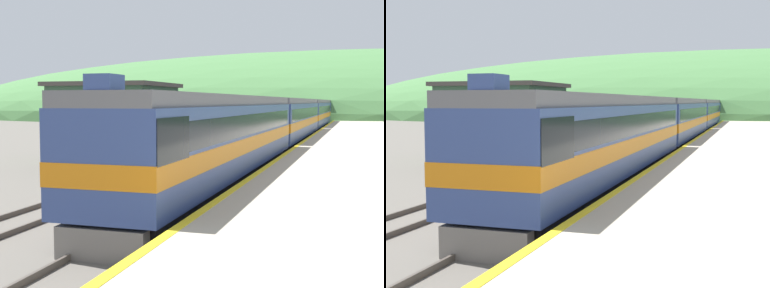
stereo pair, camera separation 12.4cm
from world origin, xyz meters
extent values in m
cube|color=#4C443D|center=(-0.72, 70.00, 0.08)|extent=(0.08, 180.00, 0.16)
cube|color=#4C443D|center=(0.72, 70.00, 0.08)|extent=(0.08, 180.00, 0.16)
cube|color=#4C443D|center=(-4.86, 70.00, 0.08)|extent=(0.08, 180.00, 0.16)
cube|color=#4C443D|center=(-3.43, 70.00, 0.08)|extent=(0.08, 180.00, 0.16)
cube|color=#B2A893|center=(5.09, 50.00, 0.47)|extent=(6.69, 140.00, 0.94)
cube|color=yellow|center=(1.87, 50.00, 0.95)|extent=(0.24, 140.00, 0.01)
ellipsoid|color=#477A42|center=(0.00, 121.04, 0.00)|extent=(194.39, 87.47, 28.73)
cube|color=#385B42|center=(-8.59, 29.27, 2.25)|extent=(5.95, 5.94, 4.49)
cube|color=#47423D|center=(-8.59, 29.27, 4.61)|extent=(6.45, 6.44, 0.24)
cube|color=black|center=(0.00, 21.27, 0.42)|extent=(2.31, 20.36, 0.85)
cube|color=#334784|center=(0.00, 21.27, 2.15)|extent=(2.82, 21.66, 2.61)
cube|color=orange|center=(0.00, 21.27, 1.95)|extent=(2.85, 21.68, 0.57)
cube|color=black|center=(0.00, 21.27, 2.73)|extent=(2.85, 20.36, 0.78)
cube|color=slate|center=(0.00, 21.27, 3.66)|extent=(2.65, 21.66, 0.40)
cube|color=black|center=(0.00, 11.57, 2.73)|extent=(2.86, 2.20, 1.04)
cube|color=#334784|center=(0.00, 10.89, 4.04)|extent=(0.64, 0.80, 0.36)
cube|color=slate|center=(0.00, 10.64, 0.38)|extent=(2.20, 0.40, 0.77)
cube|color=black|center=(0.00, 43.81, 0.42)|extent=(2.31, 20.32, 0.85)
cube|color=#334784|center=(0.00, 43.81, 2.15)|extent=(2.82, 21.61, 2.61)
cube|color=orange|center=(0.00, 43.81, 1.95)|extent=(2.85, 21.63, 0.57)
cube|color=black|center=(0.00, 43.81, 2.73)|extent=(2.85, 20.32, 0.78)
cube|color=slate|center=(0.00, 43.81, 3.66)|extent=(2.65, 21.61, 0.40)
cube|color=black|center=(0.00, 66.32, 0.42)|extent=(2.31, 20.32, 0.85)
cube|color=#334784|center=(0.00, 66.32, 2.15)|extent=(2.82, 21.61, 2.61)
cube|color=orange|center=(0.00, 66.32, 1.95)|extent=(2.85, 21.63, 0.57)
cube|color=black|center=(0.00, 66.32, 2.73)|extent=(2.85, 20.32, 0.78)
cube|color=slate|center=(0.00, 66.32, 3.66)|extent=(2.65, 21.61, 0.40)
cube|color=black|center=(0.00, 88.84, 0.42)|extent=(2.31, 20.32, 0.85)
cube|color=#334784|center=(0.00, 88.84, 2.15)|extent=(2.82, 21.61, 2.61)
cube|color=orange|center=(0.00, 88.84, 1.95)|extent=(2.85, 21.63, 0.57)
cube|color=black|center=(0.00, 88.84, 2.73)|extent=(2.85, 20.32, 0.78)
cube|color=slate|center=(0.00, 88.84, 3.66)|extent=(2.65, 21.61, 0.40)
cube|color=black|center=(0.00, 111.35, 0.42)|extent=(2.31, 20.32, 0.85)
cube|color=#334784|center=(0.00, 111.35, 2.15)|extent=(2.82, 21.61, 2.61)
cube|color=orange|center=(0.00, 111.35, 1.95)|extent=(2.85, 21.63, 0.57)
cube|color=black|center=(0.00, 111.35, 2.73)|extent=(2.85, 20.32, 0.78)
cube|color=slate|center=(0.00, 111.35, 3.66)|extent=(2.65, 21.61, 0.40)
camera|label=1|loc=(5.52, -0.02, 3.60)|focal=50.00mm
camera|label=2|loc=(5.64, 0.02, 3.60)|focal=50.00mm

